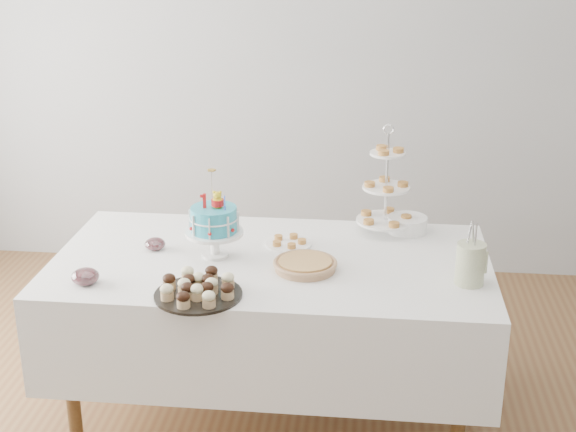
# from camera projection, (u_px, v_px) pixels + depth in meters

# --- Properties ---
(walls) EXTENTS (5.04, 4.04, 2.70)m
(walls) POSITION_uv_depth(u_px,v_px,m) (260.00, 150.00, 3.05)
(walls) COLOR #9DA0A2
(walls) RESTS_ON floor
(table) EXTENTS (1.92, 1.02, 0.77)m
(table) POSITION_uv_depth(u_px,v_px,m) (271.00, 305.00, 3.61)
(table) COLOR white
(table) RESTS_ON floor
(birthday_cake) EXTENTS (0.26, 0.26, 0.39)m
(birthday_cake) POSITION_uv_depth(u_px,v_px,m) (214.00, 234.00, 3.52)
(birthday_cake) COLOR white
(birthday_cake) RESTS_ON table
(cupcake_tray) EXTENTS (0.35, 0.35, 0.08)m
(cupcake_tray) POSITION_uv_depth(u_px,v_px,m) (198.00, 287.00, 3.17)
(cupcake_tray) COLOR black
(cupcake_tray) RESTS_ON table
(pie) EXTENTS (0.28, 0.28, 0.04)m
(pie) POSITION_uv_depth(u_px,v_px,m) (305.00, 264.00, 3.41)
(pie) COLOR tan
(pie) RESTS_ON table
(tiered_stand) EXTENTS (0.27, 0.27, 0.53)m
(tiered_stand) POSITION_uv_depth(u_px,v_px,m) (386.00, 188.00, 3.75)
(tiered_stand) COLOR silver
(tiered_stand) RESTS_ON table
(plate_stack) EXTENTS (0.19, 0.19, 0.07)m
(plate_stack) POSITION_uv_depth(u_px,v_px,m) (407.00, 224.00, 3.82)
(plate_stack) COLOR white
(plate_stack) RESTS_ON table
(pastry_plate) EXTENTS (0.21, 0.21, 0.03)m
(pastry_plate) POSITION_uv_depth(u_px,v_px,m) (288.00, 242.00, 3.67)
(pastry_plate) COLOR white
(pastry_plate) RESTS_ON table
(jam_bowl_a) EXTENTS (0.11, 0.11, 0.07)m
(jam_bowl_a) POSITION_uv_depth(u_px,v_px,m) (85.00, 277.00, 3.28)
(jam_bowl_a) COLOR silver
(jam_bowl_a) RESTS_ON table
(jam_bowl_b) EXTENTS (0.09, 0.09, 0.06)m
(jam_bowl_b) POSITION_uv_depth(u_px,v_px,m) (155.00, 244.00, 3.62)
(jam_bowl_b) COLOR silver
(jam_bowl_b) RESTS_ON table
(utensil_pitcher) EXTENTS (0.13, 0.12, 0.27)m
(utensil_pitcher) POSITION_uv_depth(u_px,v_px,m) (471.00, 262.00, 3.26)
(utensil_pitcher) COLOR silver
(utensil_pitcher) RESTS_ON table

